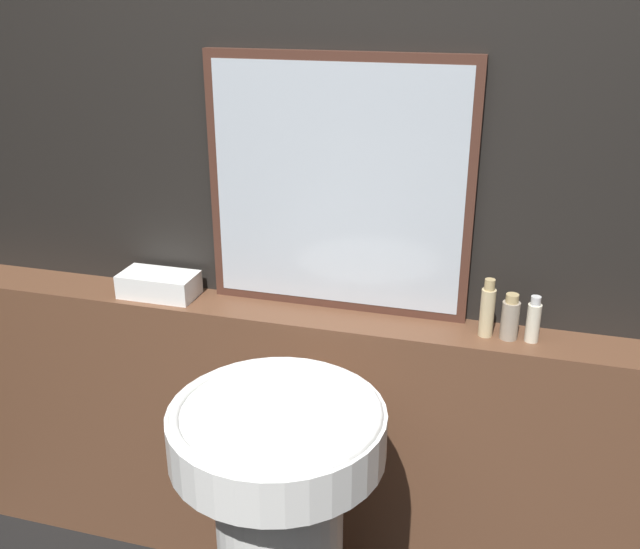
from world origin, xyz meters
name	(u,v)px	position (x,y,z in m)	size (l,w,h in m)	color
wall_back	(334,199)	(0.00, 1.52, 1.25)	(8.00, 0.06, 2.50)	black
vanity_counter	(323,450)	(0.00, 1.40, 0.47)	(2.93, 0.18, 0.94)	brown
pedestal_sink	(280,533)	(0.02, 0.95, 0.54)	(0.52, 0.52, 0.91)	white
mirror	(337,188)	(0.02, 1.47, 1.30)	(0.76, 0.03, 0.73)	#47281E
towel_stack	(159,285)	(-0.52, 1.40, 0.97)	(0.23, 0.12, 0.07)	white
shampoo_bottle	(487,310)	(0.46, 1.40, 1.01)	(0.04, 0.04, 0.16)	#C6B284
conditioner_bottle	(510,318)	(0.52, 1.40, 1.00)	(0.05, 0.05, 0.13)	gray
lotion_bottle	(533,321)	(0.58, 1.40, 1.00)	(0.04, 0.04, 0.13)	beige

